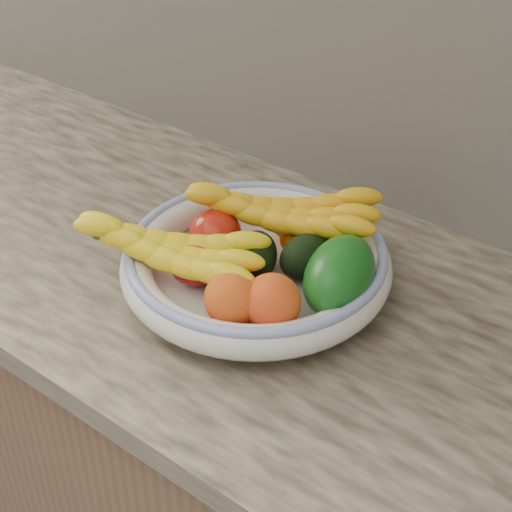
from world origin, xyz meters
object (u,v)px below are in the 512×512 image
object	(u,v)px
green_mango	(339,275)
banana_bunch_front	(169,254)
fruit_bowl	(256,262)
banana_bunch_back	(281,217)

from	to	relation	value
green_mango	banana_bunch_front	xyz separation A→B (m)	(-0.21, -0.11, 0.01)
fruit_bowl	green_mango	world-z (taller)	green_mango
green_mango	banana_bunch_front	bearing A→B (deg)	-166.63
banana_bunch_back	fruit_bowl	bearing A→B (deg)	-109.26
fruit_bowl	banana_bunch_back	xyz separation A→B (m)	(-0.01, 0.07, 0.04)
fruit_bowl	green_mango	size ratio (longest dim) A/B	2.77
green_mango	banana_bunch_front	distance (m)	0.24
fruit_bowl	banana_bunch_back	world-z (taller)	banana_bunch_back
banana_bunch_back	banana_bunch_front	xyz separation A→B (m)	(-0.07, -0.16, -0.01)
banana_bunch_front	banana_bunch_back	bearing A→B (deg)	42.93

